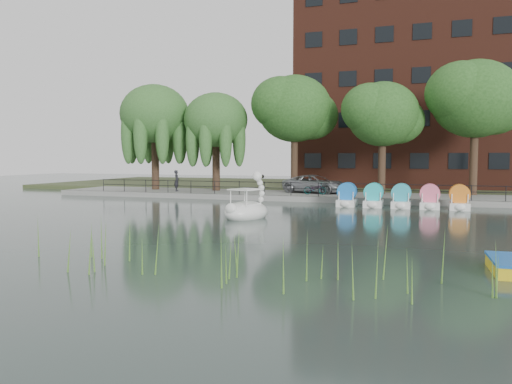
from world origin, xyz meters
The scene contains 18 objects.
ground_plane centered at (0.00, 0.00, 0.00)m, with size 120.00×120.00×0.00m, color #394746.
promenade centered at (0.00, 16.00, 0.20)m, with size 40.00×6.00×0.40m, color gray.
kerb centered at (0.00, 13.05, 0.20)m, with size 40.00×0.25×0.40m, color gray.
land_strip centered at (0.00, 30.00, 0.18)m, with size 60.00×22.00×0.36m, color #47512D.
railing centered at (0.00, 13.25, 1.15)m, with size 32.00×0.05×1.00m.
apartment_building centered at (7.00, 29.97, 9.36)m, with size 20.00×10.07×18.00m.
willow_left centered at (-13.00, 16.50, 6.87)m, with size 5.88×5.88×9.01m.
willow_mid centered at (-7.50, 17.00, 6.25)m, with size 5.32×5.32×8.15m.
broadleaf_center centered at (-1.00, 18.00, 7.06)m, with size 6.00×6.00×9.25m.
broadleaf_right centered at (6.00, 17.50, 6.39)m, with size 5.40×5.40×8.32m.
broadleaf_far centered at (12.50, 18.50, 7.40)m, with size 6.30×6.30×9.71m.
minivan centered at (1.04, 16.68, 1.20)m, with size 5.78×2.66×1.61m, color gray.
bicycle centered at (1.36, 15.10, 0.90)m, with size 1.72×0.60×1.00m, color gray.
pedestrian centered at (-10.10, 14.91, 1.39)m, with size 0.71×0.48×1.98m, color black.
swan_boat centered at (0.40, 2.85, 0.53)m, with size 2.61×3.29×2.43m.
pedal_boat_row centered at (7.76, 11.05, 0.61)m, with size 7.95×1.70×1.40m.
yellow_rowboat centered at (11.53, -6.41, 0.21)m, with size 1.18×2.21×0.40m.
reed_bank centered at (2.00, -9.50, 0.60)m, with size 24.00×2.40×1.20m.
Camera 1 is at (9.25, -21.51, 3.19)m, focal length 35.00 mm.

